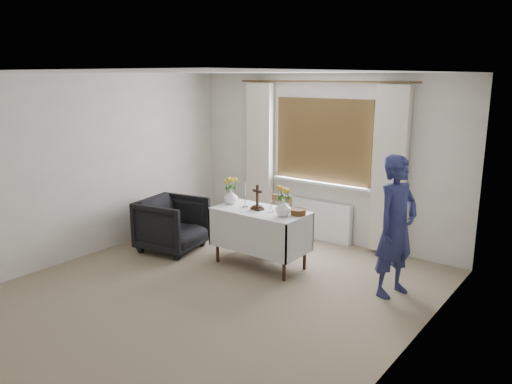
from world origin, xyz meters
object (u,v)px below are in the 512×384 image
at_px(altar_table, 260,238).
at_px(flower_vase_right, 283,208).
at_px(flower_vase_left, 231,197).
at_px(wooden_cross, 257,197).
at_px(armchair, 172,224).
at_px(wooden_chair, 275,224).
at_px(person, 396,226).

bearing_deg(altar_table, flower_vase_right, -7.18).
bearing_deg(flower_vase_left, flower_vase_right, -4.89).
bearing_deg(wooden_cross, armchair, -162.79).
bearing_deg(armchair, altar_table, -89.39).
xyz_separation_m(altar_table, armchair, (-1.37, -0.27, 0.00)).
distance_m(altar_table, wooden_chair, 0.59).
relative_size(person, flower_vase_right, 7.84).
bearing_deg(wooden_cross, altar_table, 21.28).
distance_m(wooden_chair, person, 1.97).
relative_size(armchair, person, 0.52).
bearing_deg(person, armchair, 114.60).
distance_m(wooden_chair, flower_vase_right, 0.94).
bearing_deg(wooden_cross, wooden_chair, 107.35).
xyz_separation_m(person, flower_vase_right, (-1.35, -0.26, 0.05)).
xyz_separation_m(armchair, flower_vase_right, (1.77, 0.22, 0.48)).
xyz_separation_m(wooden_cross, flower_vase_right, (0.43, -0.04, -0.06)).
bearing_deg(flower_vase_left, wooden_chair, 55.87).
bearing_deg(person, altar_table, 112.79).
distance_m(wooden_chair, wooden_cross, 0.79).
relative_size(wooden_cross, flower_vase_right, 1.60).
height_order(wooden_chair, wooden_cross, wooden_cross).
relative_size(wooden_chair, flower_vase_right, 3.90).
xyz_separation_m(wooden_chair, wooden_cross, (0.11, -0.58, 0.52)).
xyz_separation_m(wooden_chair, flower_vase_right, (0.54, -0.61, 0.46)).
bearing_deg(flower_vase_left, wooden_cross, -4.71).
xyz_separation_m(flower_vase_left, flower_vase_right, (0.91, -0.08, 0.01)).
distance_m(wooden_chair, flower_vase_left, 0.79).
height_order(armchair, person, person).
height_order(altar_table, wooden_cross, wooden_cross).
distance_m(armchair, flower_vase_right, 1.84).
bearing_deg(wooden_chair, person, -12.44).
distance_m(altar_table, wooden_cross, 0.55).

